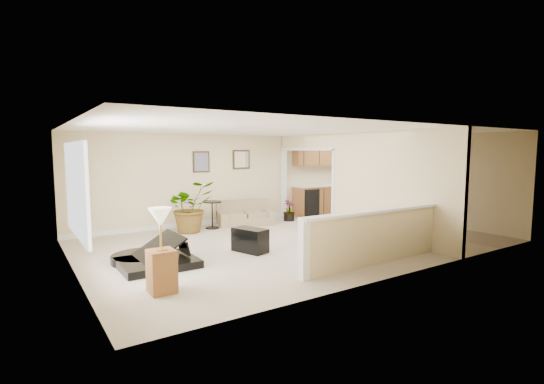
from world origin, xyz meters
TOP-DOWN VIEW (x-y plane):
  - floor at (0.00, 0.00)m, footprint 9.00×9.00m
  - back_wall at (0.00, 3.00)m, footprint 9.00×0.04m
  - front_wall at (0.00, -3.00)m, footprint 9.00×0.04m
  - left_wall at (-4.50, 0.00)m, footprint 0.04×6.00m
  - right_wall at (4.50, 0.00)m, footprint 0.04×6.00m
  - ceiling at (0.00, 0.00)m, footprint 9.00×6.00m
  - kitchen_vinyl at (3.15, 0.00)m, footprint 2.70×6.00m
  - interior_partition at (1.80, 0.25)m, footprint 0.18×5.99m
  - pony_half_wall at (0.08, -2.30)m, footprint 3.42×0.22m
  - left_window at (-4.49, -0.50)m, footprint 0.05×2.15m
  - wall_art_left at (-0.95, 2.97)m, footprint 0.48×0.04m
  - wall_mirror at (0.30, 2.97)m, footprint 0.55×0.04m
  - kitchen_cabinets at (3.19, 2.73)m, footprint 2.36×0.65m
  - piano at (-3.25, -0.17)m, footprint 1.55×1.60m
  - piano_bench at (-1.33, -0.31)m, footprint 0.57×0.80m
  - loveseat at (0.10, 2.46)m, footprint 1.72×1.24m
  - accent_table at (-0.93, 2.36)m, footprint 0.50×0.50m
  - palm_plant at (-1.59, 2.24)m, footprint 1.25×1.11m
  - small_plant at (1.45, 2.18)m, footprint 0.39×0.39m
  - lamp_stand at (-3.56, -1.61)m, footprint 0.37×0.37m

SIDE VIEW (x-z plane):
  - floor at x=0.00m, z-range 0.00..0.00m
  - kitchen_vinyl at x=3.15m, z-range 0.00..0.01m
  - piano_bench at x=-1.33m, z-range 0.00..0.48m
  - small_plant at x=1.45m, z-range -0.05..0.56m
  - loveseat at x=0.10m, z-range -0.10..0.75m
  - accent_table at x=-0.93m, z-range 0.10..0.83m
  - piano at x=-3.25m, z-range -0.10..1.12m
  - pony_half_wall at x=0.08m, z-range 0.02..1.02m
  - lamp_stand at x=-3.56m, z-range -0.09..1.14m
  - palm_plant at x=-1.59m, z-range -0.01..1.28m
  - kitchen_cabinets at x=3.19m, z-range -0.29..2.03m
  - interior_partition at x=1.80m, z-range -0.03..2.47m
  - back_wall at x=0.00m, z-range 0.00..2.50m
  - front_wall at x=0.00m, z-range 0.00..2.50m
  - left_wall at x=-4.50m, z-range 0.00..2.50m
  - right_wall at x=4.50m, z-range 0.00..2.50m
  - left_window at x=-4.49m, z-range 0.73..2.17m
  - wall_art_left at x=-0.95m, z-range 1.46..2.04m
  - wall_mirror at x=0.30m, z-range 1.52..2.08m
  - ceiling at x=0.00m, z-range 2.48..2.52m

